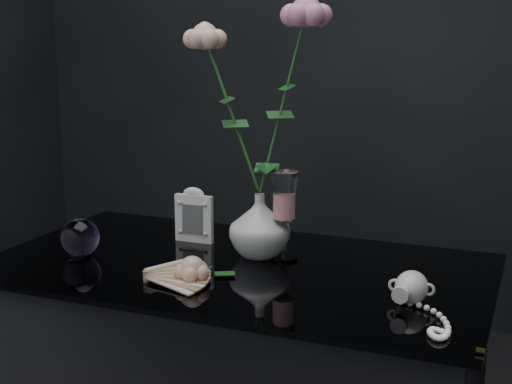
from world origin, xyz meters
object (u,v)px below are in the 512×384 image
at_px(paperweight, 80,238).
at_px(vase, 260,225).
at_px(wine_glass, 284,216).
at_px(pearl_jar, 411,286).
at_px(picture_frame, 194,215).
at_px(loose_rose, 192,269).

bearing_deg(paperweight, vase, 22.27).
bearing_deg(wine_glass, paperweight, -160.67).
height_order(vase, pearl_jar, vase).
distance_m(wine_glass, pearl_jar, 0.34).
xyz_separation_m(vase, paperweight, (-0.36, -0.15, -0.03)).
relative_size(vase, pearl_jar, 0.64).
xyz_separation_m(picture_frame, pearl_jar, (0.54, -0.20, -0.03)).
height_order(wine_glass, picture_frame, wine_glass).
height_order(loose_rose, pearl_jar, pearl_jar).
xyz_separation_m(wine_glass, loose_rose, (-0.12, -0.20, -0.07)).
bearing_deg(loose_rose, paperweight, 171.99).
bearing_deg(picture_frame, loose_rose, -64.15).
relative_size(wine_glass, pearl_jar, 0.89).
bearing_deg(loose_rose, wine_glass, 62.77).
bearing_deg(picture_frame, vase, -14.52).
distance_m(picture_frame, paperweight, 0.27).
bearing_deg(pearl_jar, paperweight, 179.42).
bearing_deg(pearl_jar, loose_rose, -173.10).
bearing_deg(wine_glass, vase, 178.60).
distance_m(wine_glass, loose_rose, 0.25).
bearing_deg(vase, wine_glass, -1.40).
bearing_deg(pearl_jar, picture_frame, 159.59).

